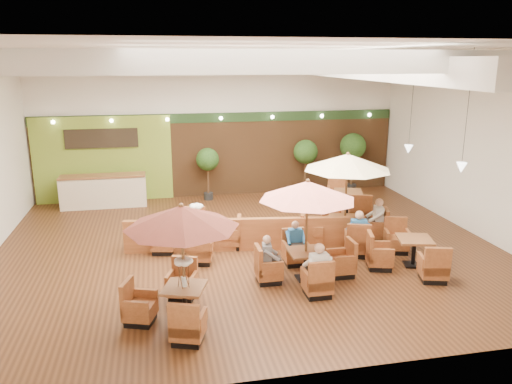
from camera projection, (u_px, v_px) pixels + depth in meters
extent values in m
plane|color=#381E0F|center=(249.00, 248.00, 14.22)|extent=(14.00, 14.00, 0.00)
cube|color=silver|center=(220.00, 125.00, 19.19)|extent=(14.00, 0.04, 5.50)
cube|color=silver|center=(319.00, 220.00, 7.83)|extent=(14.00, 0.04, 5.50)
cube|color=silver|center=(479.00, 144.00, 14.85)|extent=(0.04, 12.00, 5.50)
cube|color=white|center=(248.00, 47.00, 12.80)|extent=(14.00, 12.00, 0.04)
cube|color=brown|center=(221.00, 155.00, 19.43)|extent=(13.90, 0.10, 3.20)
cube|color=#1E3819|center=(220.00, 118.00, 19.05)|extent=(13.90, 0.12, 0.35)
cube|color=olive|center=(104.00, 159.00, 18.53)|extent=(5.00, 0.08, 3.20)
cube|color=black|center=(102.00, 138.00, 18.25)|extent=(2.60, 0.08, 0.70)
cube|color=white|center=(374.00, 69.00, 13.61)|extent=(0.60, 11.00, 0.60)
cube|color=white|center=(289.00, 62.00, 9.10)|extent=(13.60, 0.12, 0.45)
cube|color=white|center=(259.00, 61.00, 11.66)|extent=(13.60, 0.12, 0.45)
cube|color=white|center=(240.00, 61.00, 14.12)|extent=(13.60, 0.12, 0.45)
cube|color=white|center=(226.00, 61.00, 16.68)|extent=(13.60, 0.12, 0.45)
cylinder|color=black|center=(468.00, 109.00, 13.38)|extent=(0.01, 0.01, 3.20)
cone|color=white|center=(461.00, 168.00, 13.79)|extent=(0.28, 0.28, 0.28)
cylinder|color=black|center=(412.00, 101.00, 16.22)|extent=(0.01, 0.01, 3.20)
cone|color=white|center=(408.00, 149.00, 16.63)|extent=(0.28, 0.28, 0.28)
sphere|color=#FFEAC6|center=(53.00, 122.00, 17.68)|extent=(0.14, 0.14, 0.14)
sphere|color=#FFEAC6|center=(111.00, 121.00, 18.06)|extent=(0.14, 0.14, 0.14)
sphere|color=#FFEAC6|center=(167.00, 119.00, 18.45)|extent=(0.14, 0.14, 0.14)
sphere|color=#FFEAC6|center=(221.00, 118.00, 18.83)|extent=(0.14, 0.14, 0.14)
sphere|color=#FFEAC6|center=(272.00, 117.00, 19.21)|extent=(0.14, 0.14, 0.14)
sphere|color=#FFEAC6|center=(322.00, 116.00, 19.60)|extent=(0.14, 0.14, 0.14)
sphere|color=#FFEAC6|center=(369.00, 115.00, 19.98)|extent=(0.14, 0.14, 0.14)
cube|color=beige|center=(104.00, 192.00, 18.06)|extent=(3.00, 0.70, 1.10)
cube|color=brown|center=(103.00, 176.00, 17.90)|extent=(3.00, 0.75, 0.06)
cube|color=brown|center=(245.00, 234.00, 13.93)|extent=(6.66, 1.10, 0.93)
cube|color=brown|center=(184.00, 288.00, 10.17)|extent=(1.03, 1.03, 0.06)
cylinder|color=black|center=(185.00, 303.00, 10.26)|extent=(0.10, 0.10, 0.63)
cube|color=black|center=(186.00, 317.00, 10.34)|extent=(0.55, 0.55, 0.04)
cube|color=brown|center=(188.00, 328.00, 9.41)|extent=(0.75, 0.75, 0.31)
cube|color=brown|center=(193.00, 320.00, 9.13)|extent=(0.59, 0.28, 0.67)
cube|color=brown|center=(173.00, 318.00, 9.40)|extent=(0.24, 0.52, 0.27)
cube|color=brown|center=(202.00, 320.00, 9.33)|extent=(0.24, 0.52, 0.27)
cube|color=black|center=(188.00, 338.00, 9.47)|extent=(0.67, 0.67, 0.13)
cube|color=brown|center=(182.00, 287.00, 11.13)|extent=(0.75, 0.75, 0.31)
cube|color=brown|center=(178.00, 271.00, 11.27)|extent=(0.59, 0.28, 0.67)
cube|color=brown|center=(194.00, 279.00, 11.05)|extent=(0.24, 0.52, 0.27)
cube|color=brown|center=(170.00, 278.00, 11.12)|extent=(0.24, 0.52, 0.27)
cube|color=black|center=(183.00, 295.00, 11.19)|extent=(0.67, 0.67, 0.13)
cube|color=brown|center=(140.00, 310.00, 10.10)|extent=(0.75, 0.75, 0.31)
cube|color=brown|center=(151.00, 294.00, 10.15)|extent=(0.28, 0.59, 0.67)
cube|color=brown|center=(144.00, 295.00, 10.32)|extent=(0.52, 0.24, 0.27)
cube|color=brown|center=(134.00, 308.00, 9.78)|extent=(0.52, 0.24, 0.27)
cube|color=black|center=(141.00, 320.00, 10.16)|extent=(0.67, 0.67, 0.13)
cylinder|color=brown|center=(183.00, 265.00, 10.04)|extent=(0.06, 0.06, 2.39)
cone|color=#4D1E16|center=(181.00, 217.00, 9.78)|extent=(2.29, 2.29, 0.45)
sphere|color=brown|center=(181.00, 205.00, 9.72)|extent=(0.10, 0.10, 0.10)
cylinder|color=silver|center=(184.00, 281.00, 10.13)|extent=(0.10, 0.10, 0.22)
cube|color=brown|center=(306.00, 252.00, 12.03)|extent=(0.82, 0.82, 0.06)
cylinder|color=black|center=(305.00, 265.00, 12.12)|extent=(0.10, 0.10, 0.64)
cube|color=black|center=(305.00, 278.00, 12.20)|extent=(0.44, 0.44, 0.04)
cube|color=brown|center=(317.00, 284.00, 11.26)|extent=(0.60, 0.60, 0.31)
cube|color=brown|center=(321.00, 276.00, 10.95)|extent=(0.60, 0.10, 0.68)
cube|color=brown|center=(306.00, 277.00, 11.16)|extent=(0.08, 0.53, 0.27)
cube|color=brown|center=(329.00, 275.00, 11.27)|extent=(0.08, 0.53, 0.27)
cube|color=black|center=(317.00, 293.00, 11.32)|extent=(0.53, 0.53, 0.14)
cube|color=brown|center=(295.00, 254.00, 13.00)|extent=(0.60, 0.60, 0.31)
cube|color=brown|center=(293.00, 240.00, 13.17)|extent=(0.60, 0.10, 0.68)
cube|color=brown|center=(306.00, 246.00, 13.01)|extent=(0.08, 0.53, 0.27)
cube|color=brown|center=(285.00, 248.00, 12.90)|extent=(0.08, 0.53, 0.27)
cube|color=black|center=(295.00, 262.00, 13.06)|extent=(0.53, 0.53, 0.14)
cube|color=brown|center=(269.00, 271.00, 11.96)|extent=(0.60, 0.60, 0.31)
cube|color=brown|center=(279.00, 259.00, 11.93)|extent=(0.10, 0.60, 0.68)
cube|color=brown|center=(266.00, 259.00, 12.17)|extent=(0.53, 0.08, 0.27)
cube|color=brown|center=(271.00, 268.00, 11.64)|extent=(0.53, 0.08, 0.27)
cube|color=black|center=(269.00, 279.00, 12.02)|extent=(0.53, 0.53, 0.14)
cube|color=brown|center=(341.00, 265.00, 12.31)|extent=(0.60, 0.60, 0.31)
cube|color=brown|center=(332.00, 254.00, 12.19)|extent=(0.10, 0.60, 0.68)
cube|color=brown|center=(346.00, 262.00, 12.00)|extent=(0.53, 0.08, 0.27)
cube|color=brown|center=(337.00, 253.00, 12.53)|extent=(0.53, 0.08, 0.27)
cube|color=black|center=(341.00, 273.00, 12.37)|extent=(0.53, 0.53, 0.14)
cylinder|color=brown|center=(306.00, 232.00, 11.90)|extent=(0.06, 0.06, 2.42)
cone|color=#DD766A|center=(308.00, 190.00, 11.63)|extent=(2.32, 2.32, 0.45)
sphere|color=brown|center=(308.00, 181.00, 11.57)|extent=(0.10, 0.10, 0.10)
cube|color=brown|center=(345.00, 219.00, 14.40)|extent=(1.11, 1.11, 0.06)
cylinder|color=black|center=(344.00, 230.00, 14.49)|extent=(0.10, 0.10, 0.69)
cube|color=black|center=(344.00, 242.00, 14.59)|extent=(0.59, 0.59, 0.04)
cube|color=brown|center=(357.00, 245.00, 13.58)|extent=(0.81, 0.81, 0.33)
cube|color=brown|center=(365.00, 237.00, 13.27)|extent=(0.65, 0.30, 0.73)
cube|color=brown|center=(346.00, 237.00, 13.56)|extent=(0.25, 0.57, 0.29)
cube|color=brown|center=(369.00, 238.00, 13.49)|extent=(0.25, 0.57, 0.29)
cube|color=black|center=(357.00, 253.00, 13.64)|extent=(0.72, 0.72, 0.15)
cube|color=brown|center=(332.00, 222.00, 15.45)|extent=(0.81, 0.81, 0.33)
cube|color=brown|center=(327.00, 210.00, 15.60)|extent=(0.65, 0.30, 0.73)
cube|color=brown|center=(343.00, 216.00, 15.36)|extent=(0.25, 0.57, 0.29)
cube|color=brown|center=(323.00, 216.00, 15.43)|extent=(0.25, 0.57, 0.29)
cube|color=black|center=(332.00, 230.00, 15.51)|extent=(0.72, 0.72, 0.15)
cube|color=brown|center=(312.00, 235.00, 14.32)|extent=(0.81, 0.81, 0.33)
cube|color=brown|center=(320.00, 223.00, 14.37)|extent=(0.30, 0.65, 0.73)
cube|color=brown|center=(312.00, 225.00, 14.56)|extent=(0.57, 0.25, 0.29)
cube|color=brown|center=(312.00, 232.00, 13.98)|extent=(0.57, 0.25, 0.29)
cube|color=black|center=(311.00, 243.00, 14.39)|extent=(0.72, 0.72, 0.15)
cube|color=brown|center=(376.00, 231.00, 14.70)|extent=(0.81, 0.81, 0.33)
cube|color=brown|center=(369.00, 222.00, 14.50)|extent=(0.30, 0.65, 0.73)
cube|color=brown|center=(377.00, 227.00, 14.36)|extent=(0.57, 0.25, 0.29)
cube|color=brown|center=(375.00, 221.00, 14.94)|extent=(0.57, 0.25, 0.29)
cube|color=black|center=(375.00, 238.00, 14.76)|extent=(0.72, 0.72, 0.15)
cylinder|color=brown|center=(346.00, 200.00, 14.26)|extent=(0.06, 0.06, 2.60)
cone|color=beige|center=(347.00, 162.00, 13.97)|extent=(2.49, 2.49, 0.45)
sphere|color=brown|center=(348.00, 154.00, 13.91)|extent=(0.10, 0.10, 0.10)
cube|color=brown|center=(197.00, 226.00, 13.85)|extent=(0.99, 0.99, 0.06)
cylinder|color=black|center=(197.00, 238.00, 13.94)|extent=(0.10, 0.10, 0.65)
cube|color=black|center=(198.00, 250.00, 14.03)|extent=(0.53, 0.53, 0.04)
cube|color=brown|center=(200.00, 253.00, 13.07)|extent=(0.73, 0.73, 0.31)
cube|color=brown|center=(203.00, 245.00, 12.77)|extent=(0.62, 0.23, 0.69)
cube|color=brown|center=(189.00, 245.00, 13.03)|extent=(0.19, 0.54, 0.28)
cube|color=brown|center=(211.00, 246.00, 13.02)|extent=(0.19, 0.54, 0.28)
cube|color=black|center=(201.00, 261.00, 13.13)|extent=(0.64, 0.64, 0.14)
cube|color=brown|center=(195.00, 230.00, 14.84)|extent=(0.73, 0.73, 0.31)
cube|color=brown|center=(192.00, 218.00, 14.99)|extent=(0.62, 0.23, 0.69)
cube|color=brown|center=(204.00, 223.00, 14.78)|extent=(0.19, 0.54, 0.28)
cube|color=brown|center=(185.00, 223.00, 14.79)|extent=(0.19, 0.54, 0.28)
cube|color=black|center=(195.00, 237.00, 14.90)|extent=(0.64, 0.64, 0.14)
cube|color=brown|center=(163.00, 243.00, 13.78)|extent=(0.73, 0.73, 0.31)
cube|color=brown|center=(172.00, 231.00, 13.80)|extent=(0.23, 0.62, 0.69)
cube|color=brown|center=(165.00, 233.00, 14.00)|extent=(0.54, 0.19, 0.28)
cube|color=brown|center=(161.00, 240.00, 13.45)|extent=(0.54, 0.19, 0.28)
cube|color=black|center=(164.00, 250.00, 13.83)|extent=(0.64, 0.64, 0.14)
cube|color=brown|center=(230.00, 238.00, 14.13)|extent=(0.73, 0.73, 0.31)
cube|color=brown|center=(222.00, 229.00, 13.96)|extent=(0.23, 0.62, 0.69)
cube|color=brown|center=(229.00, 235.00, 13.81)|extent=(0.54, 0.19, 0.28)
cube|color=brown|center=(231.00, 228.00, 14.36)|extent=(0.54, 0.19, 0.28)
cube|color=black|center=(230.00, 246.00, 14.19)|extent=(0.64, 0.64, 0.14)
cylinder|color=silver|center=(197.00, 222.00, 13.81)|extent=(0.10, 0.10, 0.22)
cube|color=brown|center=(415.00, 239.00, 12.81)|extent=(1.04, 1.04, 0.06)
cylinder|color=black|center=(414.00, 252.00, 12.90)|extent=(0.10, 0.10, 0.66)
cube|color=black|center=(413.00, 265.00, 12.99)|extent=(0.55, 0.55, 0.04)
cube|color=brown|center=(433.00, 269.00, 12.02)|extent=(0.76, 0.76, 0.32)
cube|color=brown|center=(443.00, 261.00, 11.72)|extent=(0.62, 0.26, 0.70)
cube|color=brown|center=(422.00, 261.00, 11.99)|extent=(0.22, 0.55, 0.28)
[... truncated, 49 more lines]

